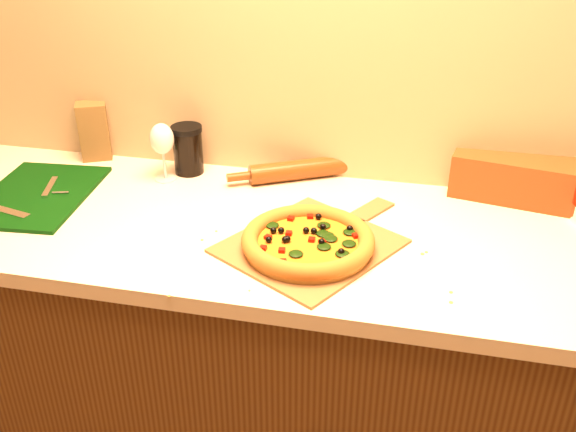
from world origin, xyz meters
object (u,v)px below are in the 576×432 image
(pizza, at_px, (308,241))
(cutting_board, at_px, (35,195))
(rolling_pin, at_px, (299,170))
(wine_glass, at_px, (162,140))
(dark_jar, at_px, (188,149))
(pizza_peel, at_px, (314,243))

(pizza, xyz_separation_m, cutting_board, (-0.78, 0.11, -0.02))
(pizza, distance_m, rolling_pin, 0.40)
(wine_glass, bearing_deg, dark_jar, 51.47)
(cutting_board, distance_m, dark_jar, 0.44)
(wine_glass, bearing_deg, pizza, -32.13)
(pizza_peel, height_order, cutting_board, cutting_board)
(wine_glass, relative_size, dark_jar, 1.18)
(pizza_peel, distance_m, pizza, 0.04)
(pizza_peel, distance_m, wine_glass, 0.57)
(dark_jar, bearing_deg, pizza_peel, -37.13)
(pizza, bearing_deg, dark_jar, 139.72)
(cutting_board, xyz_separation_m, wine_glass, (0.31, 0.19, 0.11))
(pizza, relative_size, wine_glass, 1.84)
(rolling_pin, bearing_deg, pizza_peel, -72.73)
(pizza_peel, xyz_separation_m, cutting_board, (-0.79, 0.08, 0.00))
(pizza, bearing_deg, rolling_pin, 104.84)
(rolling_pin, height_order, wine_glass, wine_glass)
(cutting_board, relative_size, wine_glass, 2.41)
(wine_glass, distance_m, dark_jar, 0.09)
(pizza_peel, bearing_deg, dark_jar, 173.11)
(pizza_peel, xyz_separation_m, pizza, (-0.01, -0.03, 0.02))
(cutting_board, bearing_deg, pizza_peel, -10.79)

